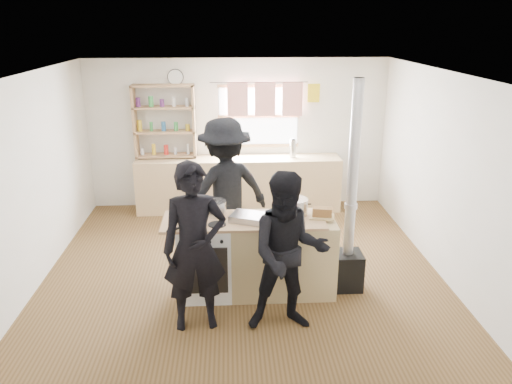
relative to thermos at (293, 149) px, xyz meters
The scene contains 14 objects.
ground 2.62m from the thermos, 112.21° to the right, with size 5.00×5.00×0.01m, color brown.
back_counter 1.09m from the thermos, behind, with size 3.40×0.55×0.90m, color tan.
shelving_unit 2.16m from the thermos, behind, with size 1.00×0.28×1.20m.
thermos is the anchor object (origin of this frame).
cooking_island 2.93m from the thermos, 105.37° to the right, with size 1.97×0.64×0.93m.
skillet_greens 3.27m from the thermos, 116.74° to the right, with size 0.44×0.44×0.05m.
roast_tray 2.94m from the thermos, 107.01° to the right, with size 0.45×0.40×0.08m.
stockpot_stove 2.90m from the thermos, 114.98° to the right, with size 0.25×0.25×0.20m.
stockpot_counter 2.67m from the thermos, 96.47° to the right, with size 0.29×0.29×0.22m.
bread_board 2.77m from the thermos, 90.18° to the right, with size 0.31×0.25×0.12m.
flue_heater 2.78m from the thermos, 83.18° to the right, with size 0.35×0.35×2.50m.
person_near_left 3.70m from the thermos, 112.62° to the right, with size 0.65×0.43×1.79m, color black.
person_near_right 3.54m from the thermos, 97.74° to the right, with size 0.83×0.64×1.70m, color black.
person_far 2.15m from the thermos, 121.51° to the right, with size 1.24×0.71×1.92m, color black.
Camera 1 is at (-0.15, -5.80, 3.07)m, focal length 35.00 mm.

